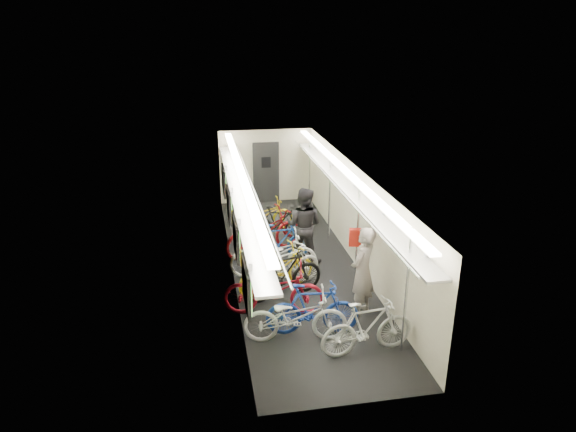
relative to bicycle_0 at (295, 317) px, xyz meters
name	(u,v)px	position (x,y,z in m)	size (l,w,h in m)	color
train_car_shell	(274,193)	(0.21, 3.85, 1.15)	(10.00, 10.00, 10.00)	black
bicycle_0	(295,317)	(0.00, 0.00, 0.00)	(0.67, 1.91, 1.00)	silver
bicycle_1	(312,309)	(0.36, 0.16, 0.03)	(0.50, 1.76, 1.06)	navy
bicycle_2	(274,290)	(-0.25, 1.01, 0.03)	(0.71, 2.03, 1.07)	maroon
bicycle_3	(283,274)	(0.05, 1.63, 0.05)	(0.51, 1.82, 1.10)	black
bicycle_4	(276,270)	(-0.05, 1.98, -0.01)	(0.66, 1.88, 0.99)	yellow
bicycle_5	(288,267)	(0.23, 2.03, 0.01)	(0.48, 1.70, 1.02)	white
bicycle_6	(273,255)	(0.00, 2.69, 0.03)	(0.71, 2.04, 1.07)	silver
bicycle_7	(280,241)	(0.29, 3.56, -0.02)	(0.45, 1.59, 0.95)	#194499
bicycle_8	(263,232)	(-0.06, 3.99, 0.07)	(0.76, 2.17, 1.14)	maroon
bicycle_9	(278,223)	(0.46, 4.85, -0.03)	(0.44, 1.56, 0.94)	black
bicycle_10	(263,215)	(0.12, 5.54, -0.04)	(0.61, 1.76, 0.92)	gold
bicycle_11	(367,327)	(1.17, -0.60, 0.02)	(0.49, 1.74, 1.04)	silver
passenger_near	(362,272)	(1.49, 0.71, 0.43)	(0.68, 0.45, 1.87)	gray
passenger_mid	(304,225)	(0.84, 3.33, 0.45)	(0.93, 0.72, 1.91)	black
backpack	(355,237)	(1.61, 1.64, 0.78)	(0.26, 0.14, 0.38)	#B01B11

